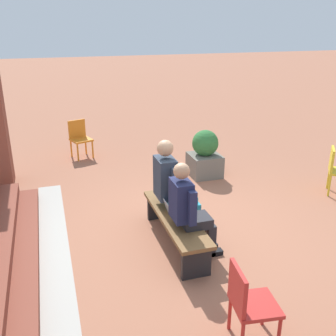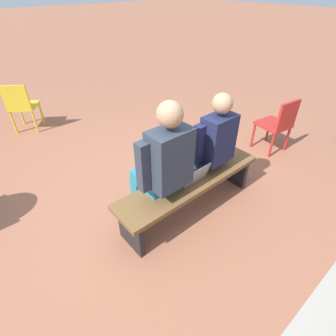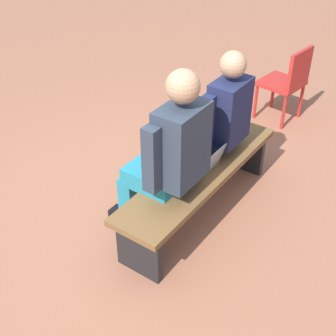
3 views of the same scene
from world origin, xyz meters
TOP-DOWN VIEW (x-y plane):
  - ground_plane at (0.00, 0.00)m, footprint 60.00×60.00m
  - bench at (-0.32, 0.24)m, footprint 1.80×0.44m
  - person_student at (-0.65, 0.18)m, footprint 0.53×0.67m
  - person_adult at (0.02, 0.17)m, footprint 0.59×0.75m
  - laptop at (-0.31, 0.25)m, footprint 0.32×0.29m
  - plastic_chair_near_bench_right at (-2.22, 0.16)m, footprint 0.47×0.47m

SIDE VIEW (x-z plane):
  - ground_plane at x=0.00m, z-range 0.00..0.00m
  - bench at x=-0.32m, z-range 0.13..0.58m
  - plastic_chair_near_bench_right at x=-2.22m, z-range 0.06..0.90m
  - laptop at x=-0.31m, z-range 0.39..0.61m
  - person_student at x=-0.65m, z-range 0.05..1.38m
  - person_adult at x=0.02m, z-range 0.04..1.46m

